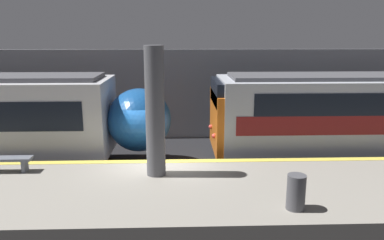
% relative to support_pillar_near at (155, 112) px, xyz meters
% --- Properties ---
extents(ground_plane, '(120.00, 120.00, 0.00)m').
position_rel_support_pillar_near_xyz_m(ground_plane, '(0.08, 1.28, -2.92)').
color(ground_plane, black).
extents(platform, '(40.00, 4.42, 1.05)m').
position_rel_support_pillar_near_xyz_m(platform, '(0.08, -0.92, -2.40)').
color(platform, gray).
rests_on(platform, ground).
extents(station_rear_barrier, '(50.00, 0.15, 4.38)m').
position_rel_support_pillar_near_xyz_m(station_rear_barrier, '(0.08, 7.69, -0.73)').
color(station_rear_barrier, '#939399').
rests_on(station_rear_barrier, ground).
extents(support_pillar_near, '(0.55, 0.55, 3.76)m').
position_rel_support_pillar_near_xyz_m(support_pillar_near, '(0.00, 0.00, 0.00)').
color(support_pillar_near, '#56565B').
rests_on(support_pillar_near, platform).
extents(platform_bench, '(1.50, 0.40, 0.45)m').
position_rel_support_pillar_near_xyz_m(platform_bench, '(-4.50, 0.37, -1.54)').
color(platform_bench, slate).
rests_on(platform_bench, platform).
extents(trash_bin, '(0.44, 0.44, 0.85)m').
position_rel_support_pillar_near_xyz_m(trash_bin, '(3.42, -2.37, -1.45)').
color(trash_bin, '#4C4C51').
rests_on(trash_bin, platform).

